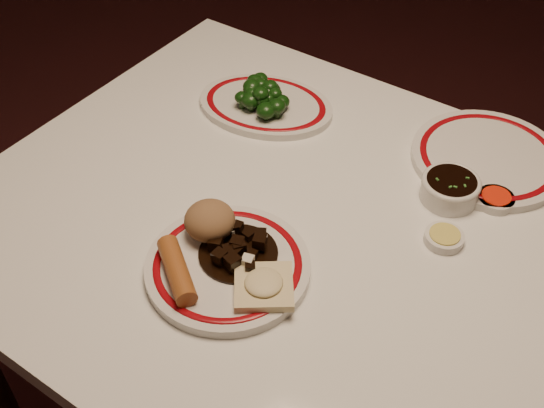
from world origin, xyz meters
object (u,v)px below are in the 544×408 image
Objects in this scene: spring_roll at (177,270)px; rice_mound at (210,221)px; broccoli_pile at (263,94)px; fried_wonton at (264,285)px; main_plate at (228,267)px; dining_table at (319,270)px; stirfry_heap at (237,250)px; broccoli_plate at (266,105)px; soy_bowl at (450,189)px.

rice_mound is at bearing 44.29° from spring_roll.
broccoli_pile is (-0.14, 0.34, -0.01)m from rice_mound.
fried_wonton is (0.14, -0.05, -0.02)m from rice_mound.
main_plate is 2.24× the size of spring_roll.
dining_table is 0.19m from stirfry_heap.
dining_table is 3.85× the size of broccoli_plate.
stirfry_heap is 0.40× the size of broccoli_plate.
fried_wonton is 0.08m from stirfry_heap.
main_plate is at bearing -121.33° from soy_bowl.
stirfry_heap is at bearing 155.62° from fried_wonton.
stirfry_heap reaches higher than dining_table.
rice_mound is (-0.14, -0.12, 0.14)m from dining_table.
dining_table is at bearing 58.97° from stirfry_heap.
broccoli_pile is at bearing 119.50° from stirfry_heap.
dining_table is 0.38m from broccoli_pile.
spring_roll is at bearing -70.85° from broccoli_pile.
stirfry_heap is 0.40m from broccoli_pile.
rice_mound is 0.15m from fried_wonton.
dining_table is at bearing 39.92° from rice_mound.
spring_roll is 0.97× the size of stirfry_heap.
broccoli_pile is 1.23× the size of soy_bowl.
dining_table is 0.28m from spring_roll.
fried_wonton is (0.08, -0.01, 0.02)m from main_plate.
stirfry_heap reaches higher than broccoli_plate.
stirfry_heap is (0.06, -0.01, -0.02)m from rice_mound.
dining_table is 9.96× the size of spring_roll.
rice_mound is 0.37m from broccoli_plate.
broccoli_plate reaches higher than dining_table.
fried_wonton is (0.12, 0.05, -0.01)m from spring_roll.
fried_wonton reaches higher than main_plate.
broccoli_pile reaches higher than dining_table.
main_plate is 0.08m from rice_mound.
stirfry_heap is (0.05, 0.09, -0.01)m from spring_roll.
stirfry_heap is 0.41m from broccoli_plate.
rice_mound reaches higher than fried_wonton.
rice_mound is 0.67× the size of fried_wonton.
main_plate is at bearing 0.42° from spring_roll.
broccoli_pile is (-0.27, 0.38, 0.01)m from fried_wonton.
broccoli_plate is at bearing 111.42° from rice_mound.
stirfry_heap reaches higher than main_plate.
main_plate is at bearing -117.19° from dining_table.
fried_wonton is at bearing -18.48° from rice_mound.
spring_roll is 0.47m from broccoli_plate.
dining_table is 0.20m from main_plate.
fried_wonton and soy_bowl have the same top height.
soy_bowl is (0.27, 0.31, -0.03)m from rice_mound.
spring_roll is (0.02, -0.10, -0.01)m from rice_mound.
dining_table is 14.75× the size of rice_mound.
soy_bowl is at bearing 58.67° from main_plate.
soy_bowl is (0.41, -0.03, 0.01)m from broccoli_plate.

